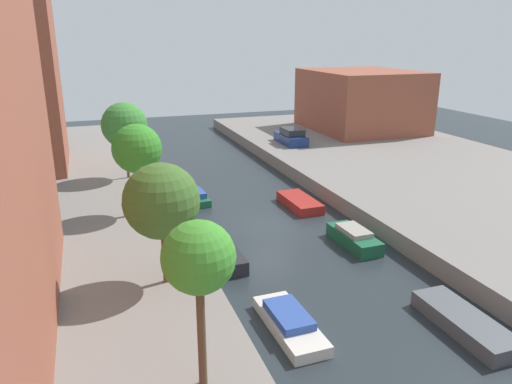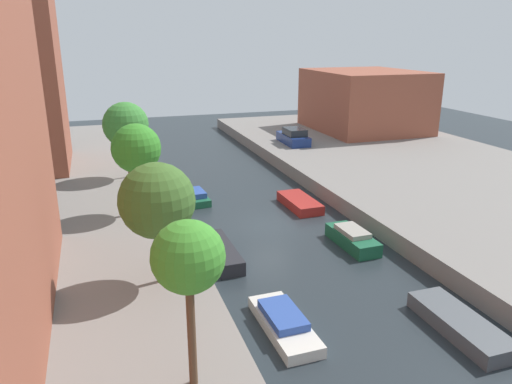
% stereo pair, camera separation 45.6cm
% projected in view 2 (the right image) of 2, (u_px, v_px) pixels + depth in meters
% --- Properties ---
extents(ground_plane, '(84.00, 84.00, 0.00)m').
position_uv_depth(ground_plane, '(268.00, 226.00, 28.22)').
color(ground_plane, '#232B30').
extents(quay_right, '(20.00, 64.00, 1.00)m').
position_uv_depth(quay_right, '(479.00, 193.00, 32.57)').
color(quay_right, gray).
rests_on(quay_right, ground_plane).
extents(low_block_right, '(10.00, 11.72, 6.08)m').
position_uv_depth(low_block_right, '(364.00, 100.00, 50.88)').
color(low_block_right, brown).
rests_on(low_block_right, quay_right).
extents(street_tree_0, '(1.99, 1.99, 4.97)m').
position_uv_depth(street_tree_0, '(188.00, 259.00, 12.78)').
color(street_tree_0, brown).
rests_on(street_tree_0, quay_left).
extents(street_tree_1, '(2.98, 2.98, 4.93)m').
position_uv_depth(street_tree_1, '(157.00, 201.00, 18.76)').
color(street_tree_1, brown).
rests_on(street_tree_1, quay_left).
extents(street_tree_2, '(2.67, 2.67, 5.04)m').
position_uv_depth(street_tree_2, '(136.00, 149.00, 26.26)').
color(street_tree_2, brown).
rests_on(street_tree_2, quay_left).
extents(street_tree_3, '(3.10, 3.10, 5.25)m').
position_uv_depth(street_tree_3, '(126.00, 125.00, 33.23)').
color(street_tree_3, brown).
rests_on(street_tree_3, quay_left).
extents(parked_car, '(1.95, 4.38, 1.45)m').
position_uv_depth(parked_car, '(294.00, 137.00, 44.80)').
color(parked_car, navy).
rests_on(parked_car, quay_right).
extents(moored_boat_left_1, '(1.53, 4.11, 0.74)m').
position_uv_depth(moored_boat_left_1, '(284.00, 323.00, 18.14)').
color(moored_boat_left_1, beige).
rests_on(moored_boat_left_1, ground_plane).
extents(moored_boat_left_2, '(1.26, 4.37, 0.68)m').
position_uv_depth(moored_boat_left_2, '(221.00, 252.00, 23.97)').
color(moored_boat_left_2, '#232328').
rests_on(moored_boat_left_2, ground_plane).
extents(moored_boat_left_3, '(1.73, 3.40, 0.81)m').
position_uv_depth(moored_boat_left_3, '(194.00, 197.00, 32.27)').
color(moored_boat_left_3, '#195638').
rests_on(moored_boat_left_3, ground_plane).
extents(moored_boat_right_1, '(1.55, 4.40, 0.61)m').
position_uv_depth(moored_boat_right_1, '(460.00, 324.00, 18.04)').
color(moored_boat_right_1, '#4C5156').
rests_on(moored_boat_right_1, ground_plane).
extents(moored_boat_right_2, '(1.40, 3.64, 0.95)m').
position_uv_depth(moored_boat_right_2, '(352.00, 238.00, 25.41)').
color(moored_boat_right_2, '#195638').
rests_on(moored_boat_right_2, ground_plane).
extents(moored_boat_right_3, '(1.70, 3.89, 0.60)m').
position_uv_depth(moored_boat_right_3, '(300.00, 203.00, 31.19)').
color(moored_boat_right_3, maroon).
rests_on(moored_boat_right_3, ground_plane).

